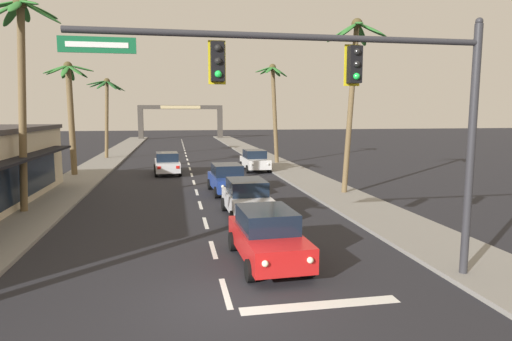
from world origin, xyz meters
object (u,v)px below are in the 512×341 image
sedan_parked_nearest_kerb (255,160)px  sedan_third_in_queue (247,198)px  palm_left_farthest (107,101)px  palm_right_third (274,98)px  palm_left_third (70,99)px  town_gateway_arch (181,117)px  palm_right_second (354,68)px  sedan_lead_at_stop_bar (267,236)px  sedan_fifth_in_queue (227,178)px  palm_left_second (22,59)px  traffic_signal_mast (361,93)px  sedan_oncoming_far (167,163)px

sedan_parked_nearest_kerb → sedan_third_in_queue: bearing=-101.7°
sedan_third_in_queue → palm_left_farthest: palm_left_farthest is taller
sedan_parked_nearest_kerb → palm_right_third: 7.15m
palm_left_third → palm_right_third: bearing=17.2°
palm_left_farthest → town_gateway_arch: (7.83, 34.03, -1.84)m
palm_left_farthest → palm_right_second: bearing=-54.2°
sedan_parked_nearest_kerb → sedan_lead_at_stop_bar: bearing=-99.4°
sedan_fifth_in_queue → palm_right_third: 15.85m
palm_left_second → palm_left_farthest: bearing=90.0°
sedan_third_in_queue → palm_left_third: bearing=125.4°
sedan_lead_at_stop_bar → palm_right_second: bearing=55.7°
sedan_fifth_in_queue → town_gateway_arch: 55.29m
palm_left_farthest → sedan_parked_nearest_kerb: bearing=-41.9°
palm_left_farthest → palm_right_third: size_ratio=0.90×
sedan_lead_at_stop_bar → sedan_parked_nearest_kerb: bearing=80.6°
palm_left_second → sedan_third_in_queue: bearing=-14.2°
palm_right_third → sedan_third_in_queue: bearing=-106.1°
sedan_lead_at_stop_bar → palm_left_second: (-9.39, 8.54, 6.17)m
traffic_signal_mast → sedan_oncoming_far: bearing=103.0°
sedan_fifth_in_queue → palm_left_farthest: size_ratio=0.56×
town_gateway_arch → sedan_oncoming_far: bearing=-92.2°
sedan_third_in_queue → palm_right_second: 10.16m
sedan_oncoming_far → town_gateway_arch: town_gateway_arch is taller
sedan_lead_at_stop_bar → palm_right_second: (7.10, 10.40, 6.27)m
sedan_third_in_queue → traffic_signal_mast: bearing=-79.3°
traffic_signal_mast → palm_left_third: 26.18m
sedan_parked_nearest_kerb → palm_left_second: 19.46m
sedan_parked_nearest_kerb → palm_left_third: 14.57m
sedan_third_in_queue → palm_right_third: palm_right_third is taller
sedan_oncoming_far → palm_right_third: (9.49, 5.12, 5.14)m
palm_right_third → traffic_signal_mast: bearing=-98.4°
palm_left_farthest → palm_right_second: palm_right_second is taller
sedan_lead_at_stop_bar → traffic_signal_mast: bearing=-49.6°
palm_left_second → palm_right_second: (16.49, 1.86, 0.10)m
sedan_fifth_in_queue → palm_left_third: size_ratio=0.54×
sedan_fifth_in_queue → palm_right_third: palm_right_third is taller
traffic_signal_mast → sedan_oncoming_far: 24.10m
sedan_fifth_in_queue → palm_left_third: bearing=139.8°
sedan_fifth_in_queue → palm_right_second: bearing=-14.3°
town_gateway_arch → sedan_fifth_in_queue: bearing=-88.2°
sedan_parked_nearest_kerb → town_gateway_arch: town_gateway_arch is taller
palm_left_second → palm_left_third: 12.48m
traffic_signal_mast → palm_right_second: (5.15, 12.69, 1.97)m
palm_right_second → sedan_fifth_in_queue: bearing=165.7°
sedan_fifth_in_queue → palm_right_third: (5.91, 13.78, 5.14)m
sedan_lead_at_stop_bar → town_gateway_arch: (-1.56, 67.33, 3.12)m
sedan_third_in_queue → sedan_parked_nearest_kerb: bearing=78.3°
traffic_signal_mast → sedan_parked_nearest_kerb: traffic_signal_mast is taller
sedan_third_in_queue → palm_left_second: bearing=165.8°
palm_right_second → town_gateway_arch: size_ratio=0.65×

